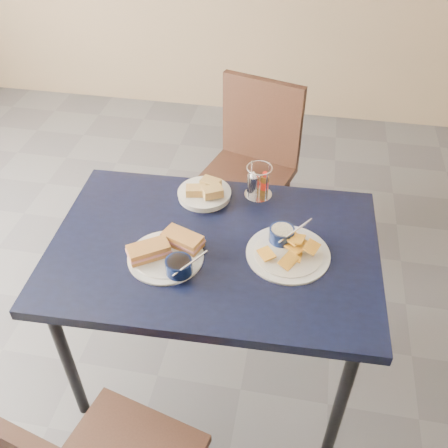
% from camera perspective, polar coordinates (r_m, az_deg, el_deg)
% --- Properties ---
extents(ground, '(6.00, 6.00, 0.00)m').
position_cam_1_polar(ground, '(2.29, 1.91, -18.39)').
color(ground, '#4E4E53').
rests_on(ground, ground).
extents(dining_table, '(1.19, 0.82, 0.75)m').
position_cam_1_polar(dining_table, '(1.82, -1.16, -4.01)').
color(dining_table, black).
rests_on(dining_table, ground).
extents(chair_far, '(0.53, 0.52, 0.91)m').
position_cam_1_polar(chair_far, '(2.64, 2.78, 7.75)').
color(chair_far, black).
rests_on(chair_far, ground).
extents(sandwich_plate, '(0.30, 0.26, 0.12)m').
position_cam_1_polar(sandwich_plate, '(1.72, -6.38, -3.30)').
color(sandwich_plate, white).
rests_on(sandwich_plate, dining_table).
extents(plantain_plate, '(0.29, 0.29, 0.12)m').
position_cam_1_polar(plantain_plate, '(1.75, 7.15, -2.61)').
color(plantain_plate, white).
rests_on(plantain_plate, dining_table).
extents(bread_basket, '(0.21, 0.21, 0.07)m').
position_cam_1_polar(bread_basket, '(1.97, -2.18, 3.61)').
color(bread_basket, white).
rests_on(bread_basket, dining_table).
extents(condiment_caddy, '(0.11, 0.11, 0.14)m').
position_cam_1_polar(condiment_caddy, '(1.96, 3.86, 4.66)').
color(condiment_caddy, silver).
rests_on(condiment_caddy, dining_table).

